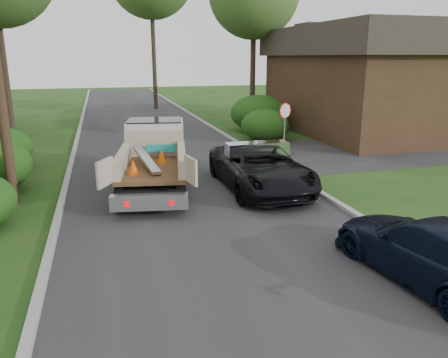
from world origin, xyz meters
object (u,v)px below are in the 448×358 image
stop_sign (285,118)px  house_right (374,79)px  navy_suv (432,250)px  black_pickup (260,167)px  flatbed_truck (155,152)px

stop_sign → house_right: bearing=32.7°
stop_sign → house_right: 9.37m
stop_sign → navy_suv: (-1.73, -11.50, -1.11)m
black_pickup → navy_suv: black_pickup is taller
house_right → black_pickup: (-10.60, -9.50, -2.39)m
flatbed_truck → black_pickup: (3.40, -1.56, -0.42)m
house_right → navy_suv: 19.22m
stop_sign → black_pickup: stop_sign is taller
stop_sign → black_pickup: size_ratio=0.45×
flatbed_truck → navy_suv: bearing=-52.7°
stop_sign → navy_suv: stop_sign is taller
flatbed_truck → black_pickup: flatbed_truck is taller
flatbed_truck → black_pickup: size_ratio=1.10×
flatbed_truck → black_pickup: 3.77m
house_right → black_pickup: bearing=-138.1°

